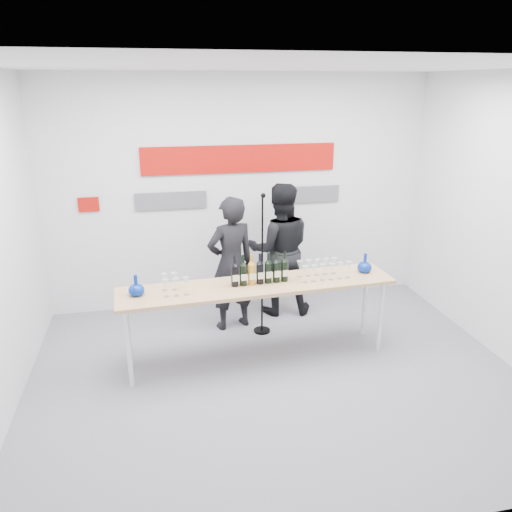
# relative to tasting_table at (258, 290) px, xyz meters

# --- Properties ---
(ground) EXTENTS (5.00, 5.00, 0.00)m
(ground) POSITION_rel_tasting_table_xyz_m (0.11, -0.40, -0.81)
(ground) COLOR slate
(ground) RESTS_ON ground
(back_wall) EXTENTS (5.00, 0.04, 3.00)m
(back_wall) POSITION_rel_tasting_table_xyz_m (0.11, 1.60, 0.69)
(back_wall) COLOR silver
(back_wall) RESTS_ON ground
(signage) EXTENTS (3.38, 0.02, 0.79)m
(signage) POSITION_rel_tasting_table_xyz_m (0.05, 1.57, 1.00)
(signage) COLOR #AC0D07
(signage) RESTS_ON back_wall
(tasting_table) EXTENTS (2.94, 0.74, 0.87)m
(tasting_table) POSITION_rel_tasting_table_xyz_m (0.00, 0.00, 0.00)
(tasting_table) COLOR tan
(tasting_table) RESTS_ON ground
(wine_bottles) EXTENTS (0.62, 0.11, 0.33)m
(wine_bottles) POSITION_rel_tasting_table_xyz_m (0.02, 0.01, 0.23)
(wine_bottles) COLOR black
(wine_bottles) RESTS_ON tasting_table
(decanter_left) EXTENTS (0.16, 0.16, 0.21)m
(decanter_left) POSITION_rel_tasting_table_xyz_m (-1.24, -0.03, 0.17)
(decanter_left) COLOR navy
(decanter_left) RESTS_ON tasting_table
(decanter_right) EXTENTS (0.16, 0.16, 0.21)m
(decanter_right) POSITION_rel_tasting_table_xyz_m (1.23, 0.10, 0.17)
(decanter_right) COLOR navy
(decanter_right) RESTS_ON tasting_table
(glasses_left) EXTENTS (0.27, 0.23, 0.18)m
(glasses_left) POSITION_rel_tasting_table_xyz_m (-0.88, -0.06, 0.16)
(glasses_left) COLOR silver
(glasses_left) RESTS_ON tasting_table
(glasses_right) EXTENTS (0.57, 0.25, 0.18)m
(glasses_right) POSITION_rel_tasting_table_xyz_m (0.71, 0.03, 0.16)
(glasses_right) COLOR silver
(glasses_right) RESTS_ON tasting_table
(presenter_left) EXTENTS (0.68, 0.54, 1.64)m
(presenter_left) POSITION_rel_tasting_table_xyz_m (-0.15, 0.80, 0.01)
(presenter_left) COLOR black
(presenter_left) RESTS_ON ground
(presenter_right) EXTENTS (0.91, 0.75, 1.71)m
(presenter_right) POSITION_rel_tasting_table_xyz_m (0.52, 1.11, 0.05)
(presenter_right) COLOR black
(presenter_right) RESTS_ON ground
(mic_stand) EXTENTS (0.20, 0.20, 1.72)m
(mic_stand) POSITION_rel_tasting_table_xyz_m (0.18, 0.58, -0.28)
(mic_stand) COLOR black
(mic_stand) RESTS_ON ground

